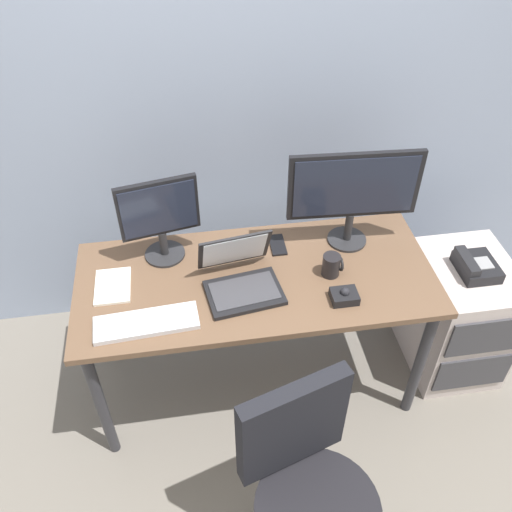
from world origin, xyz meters
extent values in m
plane|color=slate|center=(0.00, 0.00, 0.00)|extent=(8.00, 8.00, 0.00)
cube|color=#8F9EB8|center=(0.00, 0.69, 1.40)|extent=(6.00, 0.10, 2.80)
cube|color=brown|center=(0.00, 0.00, 0.74)|extent=(1.55, 0.68, 0.03)
cylinder|color=#2D2D33|center=(-0.72, -0.28, 0.36)|extent=(0.05, 0.05, 0.72)
cylinder|color=#2D2D33|center=(0.72, -0.28, 0.36)|extent=(0.05, 0.05, 0.72)
cylinder|color=#2D2D33|center=(-0.72, 0.28, 0.36)|extent=(0.05, 0.05, 0.72)
cylinder|color=#2D2D33|center=(0.72, 0.28, 0.36)|extent=(0.05, 0.05, 0.72)
cube|color=#C1B3AE|center=(1.03, 0.01, 0.32)|extent=(0.42, 0.52, 0.65)
cube|color=#38383D|center=(1.03, -0.26, 0.46)|extent=(0.38, 0.01, 0.22)
cube|color=#38383D|center=(1.03, -0.26, 0.19)|extent=(0.38, 0.01, 0.22)
cube|color=black|center=(1.03, -0.01, 0.67)|extent=(0.17, 0.20, 0.06)
cube|color=black|center=(0.97, -0.01, 0.72)|extent=(0.05, 0.18, 0.04)
cube|color=gray|center=(1.05, -0.02, 0.70)|extent=(0.07, 0.08, 0.01)
cylinder|color=black|center=(0.07, -0.91, 0.48)|extent=(0.44, 0.44, 0.07)
cube|color=black|center=(0.01, -0.72, 0.74)|extent=(0.40, 0.18, 0.42)
cylinder|color=#262628|center=(0.45, 0.17, 0.76)|extent=(0.18, 0.18, 0.01)
cylinder|color=#262628|center=(0.45, 0.17, 0.83)|extent=(0.04, 0.04, 0.14)
cube|color=black|center=(0.45, 0.17, 1.06)|extent=(0.58, 0.06, 0.32)
cube|color=#1E2333|center=(0.45, 0.16, 1.06)|extent=(0.53, 0.04, 0.28)
cylinder|color=#262628|center=(-0.38, 0.20, 0.76)|extent=(0.18, 0.18, 0.01)
cylinder|color=#262628|center=(-0.38, 0.20, 0.82)|extent=(0.04, 0.04, 0.12)
cube|color=black|center=(-0.38, 0.20, 1.02)|extent=(0.34, 0.09, 0.27)
cube|color=#1E2333|center=(-0.38, 0.19, 1.02)|extent=(0.31, 0.07, 0.23)
cube|color=silver|center=(-0.47, -0.20, 0.76)|extent=(0.42, 0.16, 0.02)
cube|color=white|center=(-0.47, -0.20, 0.78)|extent=(0.39, 0.14, 0.01)
cube|color=black|center=(-0.06, -0.10, 0.76)|extent=(0.34, 0.26, 0.02)
cube|color=#38383D|center=(-0.06, -0.10, 0.77)|extent=(0.29, 0.20, 0.00)
cube|color=black|center=(-0.09, 0.05, 0.87)|extent=(0.32, 0.13, 0.21)
cube|color=silver|center=(-0.08, 0.05, 0.87)|extent=(0.28, 0.11, 0.18)
cube|color=black|center=(0.34, -0.19, 0.77)|extent=(0.11, 0.09, 0.04)
sphere|color=#232328|center=(0.34, -0.19, 0.80)|extent=(0.04, 0.04, 0.04)
cylinder|color=black|center=(0.32, -0.03, 0.80)|extent=(0.08, 0.08, 0.10)
torus|color=black|center=(0.36, -0.03, 0.81)|extent=(0.01, 0.07, 0.07)
cube|color=white|center=(-0.61, 0.03, 0.76)|extent=(0.15, 0.21, 0.01)
cube|color=black|center=(0.13, 0.19, 0.76)|extent=(0.07, 0.14, 0.01)
camera|label=1|loc=(-0.26, -1.68, 2.41)|focal=38.45mm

